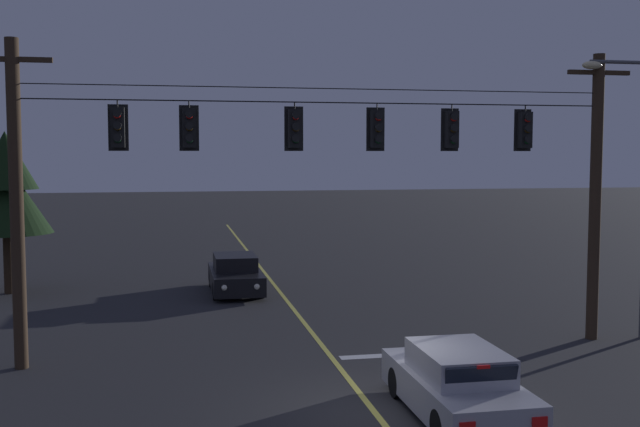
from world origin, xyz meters
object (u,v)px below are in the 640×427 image
(traffic_light_right_inner, at_px, (377,129))
(traffic_light_centre, at_px, (295,128))
(traffic_light_rightmost, at_px, (452,129))
(car_oncoming_lead, at_px, (235,275))
(street_lamp_corner, at_px, (637,171))
(tree_verge_near, at_px, (6,188))
(traffic_light_far_right, at_px, (525,130))
(traffic_light_leftmost, at_px, (118,127))
(traffic_light_left_inner, at_px, (189,128))
(car_waiting_near_lane, at_px, (457,384))

(traffic_light_right_inner, bearing_deg, traffic_light_centre, 180.00)
(traffic_light_centre, bearing_deg, traffic_light_rightmost, 0.00)
(car_oncoming_lead, bearing_deg, traffic_light_right_inner, -72.13)
(traffic_light_centre, height_order, street_lamp_corner, street_lamp_corner)
(tree_verge_near, bearing_deg, traffic_light_far_right, -34.36)
(traffic_light_leftmost, xyz_separation_m, traffic_light_left_inner, (1.69, 0.00, 0.00))
(street_lamp_corner, bearing_deg, car_oncoming_lead, 138.04)
(traffic_light_left_inner, distance_m, tree_verge_near, 12.31)
(traffic_light_centre, distance_m, traffic_light_far_right, 6.22)
(traffic_light_left_inner, relative_size, street_lamp_corner, 0.16)
(traffic_light_far_right, xyz_separation_m, car_oncoming_lead, (-7.00, 9.05, -5.12))
(tree_verge_near, bearing_deg, traffic_light_right_inner, -43.09)
(traffic_light_left_inner, height_order, street_lamp_corner, street_lamp_corner)
(traffic_light_centre, xyz_separation_m, car_waiting_near_lane, (2.34, -5.18, -5.12))
(traffic_light_leftmost, relative_size, tree_verge_near, 0.21)
(traffic_light_rightmost, bearing_deg, traffic_light_left_inner, 180.00)
(traffic_light_centre, relative_size, traffic_light_far_right, 1.00)
(traffic_light_right_inner, relative_size, car_waiting_near_lane, 0.28)
(tree_verge_near, bearing_deg, traffic_light_rightmost, -38.35)
(traffic_light_right_inner, height_order, street_lamp_corner, street_lamp_corner)
(traffic_light_far_right, height_order, tree_verge_near, traffic_light_far_right)
(traffic_light_left_inner, bearing_deg, car_oncoming_lead, 78.58)
(car_oncoming_lead, xyz_separation_m, tree_verge_near, (-8.18, 1.33, 3.24))
(traffic_light_leftmost, bearing_deg, car_waiting_near_lane, -37.97)
(traffic_light_centre, height_order, traffic_light_right_inner, same)
(car_waiting_near_lane, bearing_deg, car_oncoming_lead, 102.39)
(street_lamp_corner, bearing_deg, traffic_light_rightmost, 178.33)
(traffic_light_right_inner, relative_size, traffic_light_rightmost, 1.00)
(traffic_light_left_inner, bearing_deg, traffic_light_rightmost, 0.00)
(traffic_light_leftmost, height_order, traffic_light_left_inner, same)
(tree_verge_near, bearing_deg, car_oncoming_lead, -9.26)
(traffic_light_centre, relative_size, traffic_light_rightmost, 1.00)
(traffic_light_left_inner, bearing_deg, car_waiting_near_lane, -46.30)
(traffic_light_centre, bearing_deg, traffic_light_leftmost, 180.00)
(car_oncoming_lead, xyz_separation_m, street_lamp_corner, (10.23, -9.20, 4.01))
(traffic_light_left_inner, distance_m, car_oncoming_lead, 10.55)
(traffic_light_centre, distance_m, traffic_light_right_inner, 2.14)
(traffic_light_leftmost, relative_size, traffic_light_rightmost, 1.00)
(traffic_light_far_right, height_order, car_oncoming_lead, traffic_light_far_right)
(traffic_light_leftmost, height_order, traffic_light_rightmost, same)
(traffic_light_left_inner, distance_m, traffic_light_rightmost, 6.77)
(car_oncoming_lead, bearing_deg, traffic_light_centre, -85.06)
(traffic_light_leftmost, height_order, car_waiting_near_lane, traffic_light_leftmost)
(car_waiting_near_lane, relative_size, car_oncoming_lead, 0.98)
(traffic_light_left_inner, bearing_deg, traffic_light_centre, 0.00)
(traffic_light_left_inner, xyz_separation_m, street_lamp_corner, (12.06, -0.15, -1.11))
(traffic_light_centre, xyz_separation_m, car_oncoming_lead, (-0.78, 9.05, -5.12))
(traffic_light_leftmost, distance_m, traffic_light_left_inner, 1.69)
(traffic_light_rightmost, xyz_separation_m, car_oncoming_lead, (-4.94, 9.05, -5.12))
(car_waiting_near_lane, bearing_deg, traffic_light_centre, 114.33)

